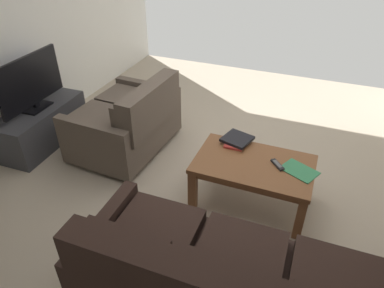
% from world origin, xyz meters
% --- Properties ---
extents(ground_plane, '(4.87, 5.95, 0.01)m').
position_xyz_m(ground_plane, '(0.00, 0.00, -0.00)').
color(ground_plane, tan).
extents(wall_right, '(0.12, 5.95, 2.66)m').
position_xyz_m(wall_right, '(2.44, 0.00, 1.33)').
color(wall_right, silver).
rests_on(wall_right, ground).
extents(loveseat_near, '(0.93, 1.21, 0.84)m').
position_xyz_m(loveseat_near, '(1.10, -0.11, 0.36)').
color(loveseat_near, black).
rests_on(loveseat_near, ground).
extents(coffee_table, '(1.03, 0.64, 0.46)m').
position_xyz_m(coffee_table, '(-0.38, 0.26, 0.39)').
color(coffee_table, brown).
rests_on(coffee_table, ground).
extents(tv_stand, '(0.49, 1.13, 0.45)m').
position_xyz_m(tv_stand, '(2.11, 0.15, 0.23)').
color(tv_stand, '#38383D').
rests_on(tv_stand, ground).
extents(flat_tv, '(0.21, 0.91, 0.59)m').
position_xyz_m(flat_tv, '(2.11, 0.15, 0.76)').
color(flat_tv, black).
rests_on(flat_tv, tv_stand).
extents(book_stack, '(0.31, 0.30, 0.05)m').
position_xyz_m(book_stack, '(-0.15, 0.00, 0.49)').
color(book_stack, '#C63833').
rests_on(book_stack, coffee_table).
extents(tv_remote, '(0.14, 0.15, 0.02)m').
position_xyz_m(tv_remote, '(-0.58, 0.23, 0.47)').
color(tv_remote, black).
rests_on(tv_remote, coffee_table).
extents(loose_magazine, '(0.35, 0.31, 0.01)m').
position_xyz_m(loose_magazine, '(-0.77, 0.24, 0.47)').
color(loose_magazine, '#337F51').
rests_on(loose_magazine, coffee_table).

